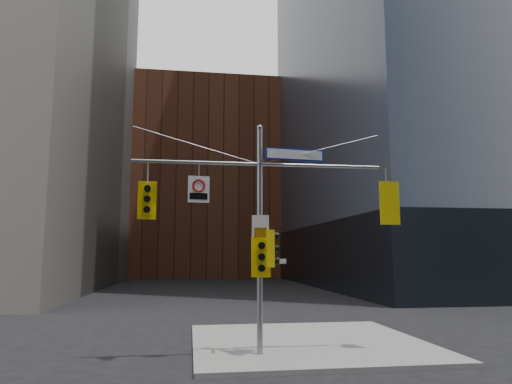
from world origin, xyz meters
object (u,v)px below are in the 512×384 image
object	(u,v)px
traffic_light_pole_side	(270,249)
traffic_light_pole_front	(261,257)
traffic_light_east_arm	(387,204)
street_sign_blade	(295,155)
signal_assembly	(260,214)
traffic_light_west_arm	(147,200)
regulatory_sign_arm	(199,188)

from	to	relation	value
traffic_light_pole_side	traffic_light_pole_front	distance (m)	0.50
traffic_light_east_arm	street_sign_blade	world-z (taller)	street_sign_blade
signal_assembly	traffic_light_west_arm	bearing A→B (deg)	179.79
street_sign_blade	traffic_light_pole_front	bearing A→B (deg)	-173.38
traffic_light_west_arm	traffic_light_pole_front	distance (m)	3.90
traffic_light_pole_side	signal_assembly	bearing A→B (deg)	83.61
street_sign_blade	traffic_light_west_arm	bearing A→B (deg)	173.30
signal_assembly	traffic_light_east_arm	bearing A→B (deg)	0.00
traffic_light_west_arm	regulatory_sign_arm	size ratio (longest dim) A/B	1.42
traffic_light_pole_front	street_sign_blade	distance (m)	3.49
traffic_light_pole_side	regulatory_sign_arm	xyz separation A→B (m)	(-2.25, -0.03, 1.85)
traffic_light_east_arm	traffic_light_pole_side	bearing A→B (deg)	-1.18
traffic_light_east_arm	traffic_light_pole_front	distance (m)	4.59
signal_assembly	traffic_light_pole_front	size ratio (longest dim) A/B	6.40
street_sign_blade	regulatory_sign_arm	xyz separation A→B (m)	(-3.08, -0.02, -1.17)
traffic_light_east_arm	signal_assembly	bearing A→B (deg)	-0.96
signal_assembly	regulatory_sign_arm	world-z (taller)	signal_assembly
signal_assembly	traffic_light_east_arm	distance (m)	4.26
traffic_light_pole_side	traffic_light_pole_front	world-z (taller)	traffic_light_pole_side
regulatory_sign_arm	traffic_light_pole_front	bearing A→B (deg)	-14.31
traffic_light_pole_front	traffic_light_pole_side	bearing A→B (deg)	45.88
traffic_light_pole_front	regulatory_sign_arm	distance (m)	2.87
traffic_light_east_arm	traffic_light_pole_side	world-z (taller)	traffic_light_east_arm
signal_assembly	traffic_light_pole_front	world-z (taller)	signal_assembly
traffic_light_west_arm	traffic_light_pole_side	bearing A→B (deg)	-5.26
traffic_light_west_arm	regulatory_sign_arm	world-z (taller)	regulatory_sign_arm
traffic_light_pole_front	signal_assembly	bearing A→B (deg)	95.34
traffic_light_pole_side	street_sign_blade	bearing A→B (deg)	-99.72
traffic_light_pole_side	traffic_light_east_arm	bearing A→B (deg)	-99.16
traffic_light_pole_front	traffic_light_west_arm	bearing A→B (deg)	-179.37
regulatory_sign_arm	signal_assembly	bearing A→B (deg)	-6.41
traffic_light_east_arm	traffic_light_pole_front	size ratio (longest dim) A/B	1.13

